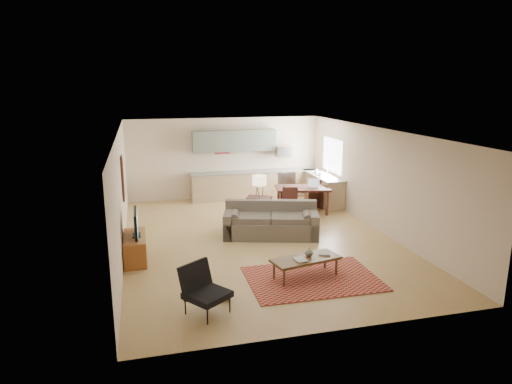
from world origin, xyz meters
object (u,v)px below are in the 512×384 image
object	(u,v)px
sofa	(271,220)
console_table	(259,210)
coffee_table	(306,267)
dining_table	(302,200)
armchair	(207,290)
tv_credenza	(135,248)

from	to	relation	value
sofa	console_table	size ratio (longest dim) A/B	3.20
coffee_table	dining_table	distance (m)	4.71
console_table	coffee_table	bearing A→B (deg)	-65.47
dining_table	armchair	bearing A→B (deg)	-114.44
sofa	console_table	distance (m)	1.11
sofa	dining_table	xyz separation A→B (m)	(1.52, 1.84, -0.03)
sofa	armchair	bearing A→B (deg)	-105.20
coffee_table	armchair	world-z (taller)	armchair
coffee_table	tv_credenza	world-z (taller)	tv_credenza
coffee_table	console_table	bearing A→B (deg)	77.64
armchair	dining_table	world-z (taller)	armchair
sofa	armchair	size ratio (longest dim) A/B	2.91
coffee_table	sofa	bearing A→B (deg)	77.19
coffee_table	armchair	xyz separation A→B (m)	(-2.13, -0.98, 0.21)
sofa	armchair	xyz separation A→B (m)	(-2.16, -3.59, -0.00)
coffee_table	tv_credenza	size ratio (longest dim) A/B	1.15
armchair	console_table	bearing A→B (deg)	29.49
console_table	sofa	bearing A→B (deg)	-64.43
sofa	tv_credenza	distance (m)	3.45
armchair	dining_table	bearing A→B (deg)	19.92
coffee_table	dining_table	xyz separation A→B (m)	(1.55, 4.45, 0.19)
coffee_table	armchair	bearing A→B (deg)	-167.35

